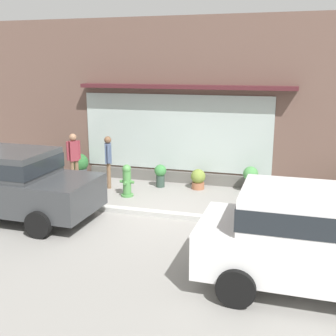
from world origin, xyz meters
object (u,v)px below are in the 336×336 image
object	(u,v)px
potted_plant_window_center	(79,165)
pedestrian_passerby	(74,156)
potted_plant_near_hydrant	(310,188)
potted_plant_window_right	(198,179)
parked_car_white	(315,236)
potted_plant_corner_tall	(160,174)
fire_hydrant	(127,181)
potted_plant_window_left	(51,162)
parked_car_dark_gray	(9,180)
potted_plant_by_entrance	(250,178)
pedestrian_with_handbag	(108,158)

from	to	relation	value
potted_plant_window_center	pedestrian_passerby	bearing A→B (deg)	-71.54
potted_plant_near_hydrant	potted_plant_window_center	xyz separation A→B (m)	(-7.33, 0.13, 0.15)
potted_plant_window_right	potted_plant_window_center	world-z (taller)	potted_plant_window_center
pedestrian_passerby	parked_car_white	distance (m)	8.26
pedestrian_passerby	parked_car_white	xyz separation A→B (m)	(6.92, -4.50, 0.00)
parked_car_white	potted_plant_corner_tall	world-z (taller)	parked_car_white
fire_hydrant	potted_plant_window_right	world-z (taller)	fire_hydrant
potted_plant_window_center	potted_plant_window_left	distance (m)	1.07
fire_hydrant	parked_car_dark_gray	xyz separation A→B (m)	(-2.14, -2.43, 0.49)
fire_hydrant	potted_plant_window_center	bearing A→B (deg)	149.19
pedestrian_passerby	potted_plant_by_entrance	bearing A→B (deg)	-36.99
pedestrian_with_handbag	potted_plant_window_right	bearing A→B (deg)	-102.10
parked_car_dark_gray	potted_plant_window_center	xyz separation A→B (m)	(-0.10, 3.76, -0.50)
parked_car_dark_gray	potted_plant_window_right	size ratio (longest dim) A/B	6.89
potted_plant_window_right	potted_plant_by_entrance	distance (m)	1.59
pedestrian_passerby	potted_plant_corner_tall	xyz separation A→B (m)	(2.60, 0.68, -0.56)
potted_plant_corner_tall	potted_plant_window_left	xyz separation A→B (m)	(-3.95, 0.14, 0.08)
pedestrian_passerby	fire_hydrant	bearing A→B (deg)	-61.03
pedestrian_passerby	potted_plant_near_hydrant	world-z (taller)	pedestrian_passerby
parked_car_dark_gray	potted_plant_by_entrance	xyz separation A→B (m)	(5.54, 3.84, -0.51)
pedestrian_with_handbag	potted_plant_window_right	distance (m)	2.84
parked_car_dark_gray	potted_plant_corner_tall	world-z (taller)	parked_car_dark_gray
potted_plant_window_center	potted_plant_by_entrance	world-z (taller)	potted_plant_window_center
potted_plant_window_left	potted_plant_corner_tall	bearing A→B (deg)	-2.09
pedestrian_with_handbag	potted_plant_near_hydrant	distance (m)	6.03
parked_car_white	potted_plant_corner_tall	distance (m)	6.77
pedestrian_passerby	potted_plant_window_center	world-z (taller)	pedestrian_passerby
potted_plant_window_right	potted_plant_window_left	size ratio (longest dim) A/B	0.60
parked_car_dark_gray	potted_plant_window_center	bearing A→B (deg)	92.71
fire_hydrant	potted_plant_window_right	size ratio (longest dim) A/B	1.52
potted_plant_by_entrance	pedestrian_passerby	bearing A→B (deg)	-170.29
pedestrian_with_handbag	parked_car_white	xyz separation A→B (m)	(5.84, -4.69, 0.04)
fire_hydrant	pedestrian_with_handbag	size ratio (longest dim) A/B	0.58
parked_car_white	potted_plant_near_hydrant	distance (m)	5.25
parked_car_white	potted_plant_window_center	xyz separation A→B (m)	(-7.20, 5.33, -0.51)
potted_plant_near_hydrant	parked_car_dark_gray	bearing A→B (deg)	-153.37
fire_hydrant	potted_plant_window_center	size ratio (longest dim) A/B	1.09
pedestrian_with_handbag	pedestrian_passerby	distance (m)	1.10
potted_plant_by_entrance	potted_plant_window_left	distance (m)	6.71
pedestrian_with_handbag	potted_plant_window_center	xyz separation A→B (m)	(-1.36, 0.65, -0.47)
potted_plant_near_hydrant	potted_plant_window_center	world-z (taller)	potted_plant_window_center
fire_hydrant	potted_plant_by_entrance	bearing A→B (deg)	22.60
potted_plant_corner_tall	fire_hydrant	bearing A→B (deg)	-118.75
potted_plant_window_center	potted_plant_window_left	world-z (taller)	potted_plant_window_left
pedestrian_with_handbag	potted_plant_corner_tall	distance (m)	1.68
parked_car_dark_gray	potted_plant_window_center	world-z (taller)	parked_car_dark_gray
potted_plant_corner_tall	potted_plant_by_entrance	size ratio (longest dim) A/B	0.91
potted_plant_near_hydrant	potted_plant_window_left	bearing A→B (deg)	179.16
pedestrian_with_handbag	pedestrian_passerby	world-z (taller)	pedestrian_passerby
pedestrian_passerby	parked_car_dark_gray	xyz separation A→B (m)	(-0.18, -2.93, -0.02)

